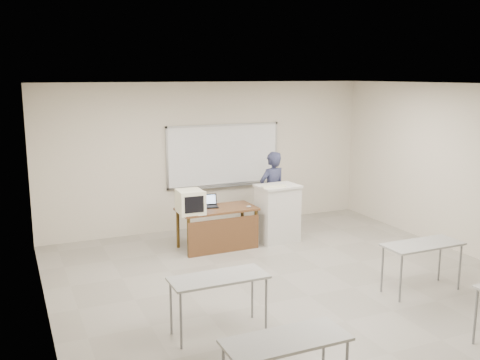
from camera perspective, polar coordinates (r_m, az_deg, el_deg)
name	(u,v)px	position (r m, az deg, el deg)	size (l,w,h in m)	color
floor	(309,296)	(7.96, 7.37, -12.19)	(7.00, 8.00, 0.01)	gray
whiteboard	(224,156)	(11.12, -1.74, 2.59)	(2.48, 0.10, 1.31)	white
student_desks	(369,285)	(6.68, 13.63, -10.85)	(4.40, 2.20, 0.73)	gray
instructor_desk	(219,220)	(9.72, -2.23, -4.33)	(1.43, 0.71, 0.75)	brown
podium	(277,213)	(10.21, 4.02, -3.55)	(0.78, 0.57, 1.09)	silver
crt_monitor	(190,202)	(9.42, -5.33, -2.31)	(0.45, 0.49, 0.42)	beige
laptop	(209,204)	(9.86, -3.35, -2.55)	(0.30, 0.28, 0.22)	black
mouse	(249,207)	(9.79, 0.94, -2.85)	(0.09, 0.06, 0.04)	#A5A6AE
keyboard	(274,186)	(9.92, 3.62, -0.69)	(0.45, 0.15, 0.02)	beige
presenter	(272,192)	(10.73, 3.45, -1.31)	(0.60, 0.40, 1.65)	black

